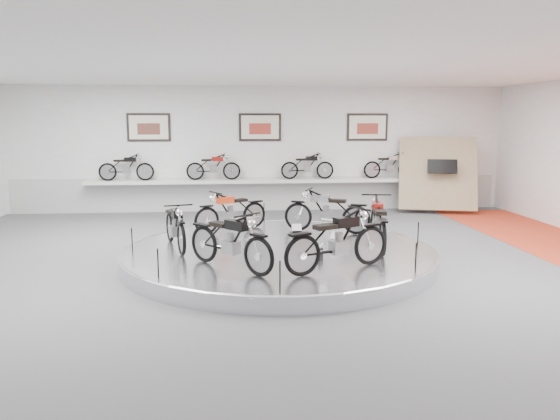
{
  "coord_description": "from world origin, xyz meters",
  "views": [
    {
      "loc": [
        -1.0,
        -10.64,
        2.89
      ],
      "look_at": [
        0.05,
        0.6,
        1.05
      ],
      "focal_mm": 35.0,
      "sensor_mm": 36.0,
      "label": 1
    }
  ],
  "objects": [
    {
      "name": "shelf_bike_c",
      "position": [
        1.5,
        6.7,
        1.42
      ],
      "size": [
        1.22,
        0.43,
        0.73
      ],
      "primitive_type": null,
      "color": "black",
      "rests_on": "shelf"
    },
    {
      "name": "poster_right",
      "position": [
        3.5,
        6.96,
        2.7
      ],
      "size": [
        1.35,
        0.06,
        0.88
      ],
      "primitive_type": "cube",
      "color": "#EDEBCD",
      "rests_on": "wall_back"
    },
    {
      "name": "platform_rim",
      "position": [
        0.0,
        0.3,
        0.27
      ],
      "size": [
        6.4,
        6.4,
        0.1
      ],
      "primitive_type": "torus",
      "color": "#B2B2BA",
      "rests_on": "display_platform"
    },
    {
      "name": "bike_b",
      "position": [
        -0.97,
        2.17,
        0.79
      ],
      "size": [
        1.72,
        1.36,
        0.98
      ],
      "primitive_type": null,
      "rotation": [
        0.0,
        0.0,
        3.69
      ],
      "color": "red",
      "rests_on": "display_platform"
    },
    {
      "name": "display_panel",
      "position": [
        5.6,
        6.1,
        1.25
      ],
      "size": [
        2.56,
        1.52,
        2.3
      ],
      "primitive_type": "cube",
      "rotation": [
        -0.35,
        0.0,
        -0.26
      ],
      "color": "tan",
      "rests_on": "floor"
    },
    {
      "name": "dado_band",
      "position": [
        0.0,
        6.98,
        0.55
      ],
      "size": [
        15.68,
        0.04,
        1.1
      ],
      "primitive_type": "cube",
      "color": "#BCBCBA",
      "rests_on": "floor"
    },
    {
      "name": "bike_c",
      "position": [
        -2.12,
        0.49,
        0.79
      ],
      "size": [
        1.01,
        1.76,
        0.98
      ],
      "primitive_type": null,
      "rotation": [
        0.0,
        0.0,
        4.99
      ],
      "color": "black",
      "rests_on": "display_platform"
    },
    {
      "name": "shelf_bike_b",
      "position": [
        -1.5,
        6.7,
        1.42
      ],
      "size": [
        1.22,
        0.43,
        0.73
      ],
      "primitive_type": null,
      "color": "maroon",
      "rests_on": "shelf"
    },
    {
      "name": "wall_front",
      "position": [
        0.0,
        -7.0,
        2.0
      ],
      "size": [
        16.0,
        0.0,
        16.0
      ],
      "primitive_type": "plane",
      "rotation": [
        -1.57,
        0.0,
        0.0
      ],
      "color": "white",
      "rests_on": "floor"
    },
    {
      "name": "poster_center",
      "position": [
        0.0,
        6.96,
        2.7
      ],
      "size": [
        1.35,
        0.06,
        0.88
      ],
      "primitive_type": "cube",
      "color": "#EDEBCD",
      "rests_on": "wall_back"
    },
    {
      "name": "wall_back",
      "position": [
        0.0,
        7.0,
        2.0
      ],
      "size": [
        16.0,
        0.0,
        16.0
      ],
      "primitive_type": "plane",
      "rotation": [
        1.57,
        0.0,
        0.0
      ],
      "color": "white",
      "rests_on": "floor"
    },
    {
      "name": "shelf",
      "position": [
        0.0,
        6.7,
        1.0
      ],
      "size": [
        11.0,
        0.55,
        0.1
      ],
      "primitive_type": "cube",
      "color": "silver",
      "rests_on": "wall_back"
    },
    {
      "name": "shelf_bike_d",
      "position": [
        4.2,
        6.7,
        1.42
      ],
      "size": [
        1.22,
        0.43,
        0.73
      ],
      "primitive_type": null,
      "color": "silver",
      "rests_on": "shelf"
    },
    {
      "name": "ceiling",
      "position": [
        0.0,
        0.0,
        4.0
      ],
      "size": [
        16.0,
        16.0,
        0.0
      ],
      "primitive_type": "plane",
      "rotation": [
        3.14,
        0.0,
        0.0
      ],
      "color": "white",
      "rests_on": "wall_back"
    },
    {
      "name": "poster_left",
      "position": [
        -3.5,
        6.96,
        2.7
      ],
      "size": [
        1.35,
        0.06,
        0.88
      ],
      "primitive_type": "cube",
      "color": "#EDEBCD",
      "rests_on": "wall_back"
    },
    {
      "name": "bike_f",
      "position": [
        2.04,
        0.14,
        0.84
      ],
      "size": [
        0.9,
        1.9,
        1.07
      ],
      "primitive_type": null,
      "rotation": [
        0.0,
        0.0,
        7.71
      ],
      "color": "maroon",
      "rests_on": "display_platform"
    },
    {
      "name": "floor",
      "position": [
        0.0,
        0.0,
        0.0
      ],
      "size": [
        16.0,
        16.0,
        0.0
      ],
      "primitive_type": "plane",
      "color": "#4C4C4F",
      "rests_on": "ground"
    },
    {
      "name": "display_platform",
      "position": [
        0.0,
        0.3,
        0.15
      ],
      "size": [
        6.4,
        6.4,
        0.3
      ],
      "primitive_type": "cylinder",
      "color": "silver",
      "rests_on": "floor"
    },
    {
      "name": "shelf_bike_a",
      "position": [
        -4.2,
        6.7,
        1.42
      ],
      "size": [
        1.22,
        0.43,
        0.73
      ],
      "primitive_type": null,
      "color": "black",
      "rests_on": "shelf"
    },
    {
      "name": "bike_e",
      "position": [
        0.87,
        -1.48,
        0.85
      ],
      "size": [
        1.96,
        1.39,
        1.09
      ],
      "primitive_type": null,
      "rotation": [
        0.0,
        0.0,
        6.73
      ],
      "color": "black",
      "rests_on": "display_platform"
    },
    {
      "name": "bike_d",
      "position": [
        -1.0,
        -1.21,
        0.82
      ],
      "size": [
        1.66,
        1.73,
        1.04
      ],
      "primitive_type": null,
      "rotation": [
        0.0,
        0.0,
        5.46
      ],
      "color": "black",
      "rests_on": "display_platform"
    },
    {
      "name": "bike_a",
      "position": [
        1.26,
        1.79,
        0.82
      ],
      "size": [
        1.86,
        1.28,
        1.03
      ],
      "primitive_type": null,
      "rotation": [
        0.0,
        0.0,
        2.73
      ],
      "color": "silver",
      "rests_on": "display_platform"
    }
  ]
}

